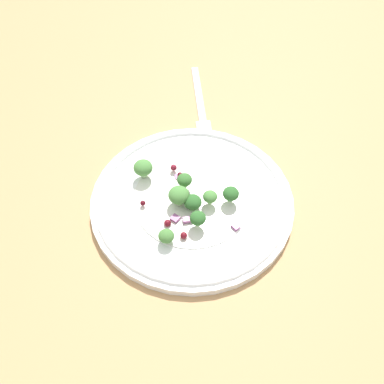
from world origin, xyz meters
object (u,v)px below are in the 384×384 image
(broccoli_floret_0, at_px, (143,168))
(broccoli_floret_2, at_px, (231,194))
(plate, at_px, (192,200))
(broccoli_floret_1, at_px, (178,196))
(fork, at_px, (200,103))

(broccoli_floret_0, distance_m, broccoli_floret_2, 0.13)
(plate, height_order, broccoli_floret_2, broccoli_floret_2)
(plate, distance_m, broccoli_floret_1, 0.03)
(plate, relative_size, fork, 1.68)
(broccoli_floret_0, bearing_deg, fork, -59.67)
(broccoli_floret_0, relative_size, broccoli_floret_2, 1.21)
(broccoli_floret_0, bearing_deg, broccoli_floret_1, -169.00)
(plate, distance_m, broccoli_floret_0, 0.08)
(broccoli_floret_1, bearing_deg, fork, -42.49)
(broccoli_floret_1, distance_m, broccoli_floret_2, 0.07)
(broccoli_floret_0, height_order, broccoli_floret_1, same)
(broccoli_floret_1, bearing_deg, broccoli_floret_0, 11.00)
(broccoli_floret_2, bearing_deg, fork, -24.19)
(broccoli_floret_0, distance_m, broccoli_floret_1, 0.07)
(broccoli_floret_2, distance_m, fork, 0.23)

